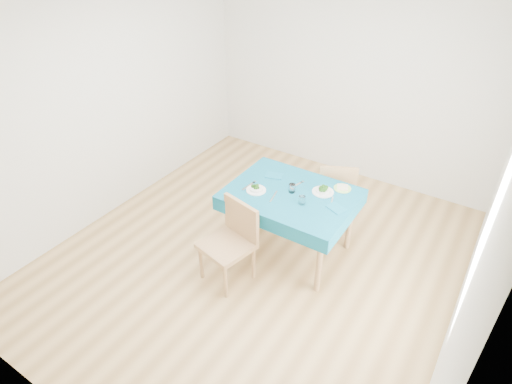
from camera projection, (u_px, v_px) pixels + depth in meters
The scene contains 16 objects.
room_shell at pixel (256, 147), 3.96m from camera, with size 4.02×4.52×2.73m.
table at pixel (290, 222), 4.60m from camera, with size 1.29×0.98×0.76m, color #0A536E.
chair_near at pixel (226, 234), 4.13m from camera, with size 0.46×0.50×1.14m, color #9A7348.
chair_far at pixel (336, 183), 4.98m from camera, with size 0.42×0.46×1.04m, color #9A7348.
bowl_near at pixel (256, 188), 4.40m from camera, with size 0.21×0.21×0.06m, color white, non-canonical shape.
bowl_far at pixel (323, 190), 4.38m from camera, with size 0.22×0.22×0.07m, color white, non-canonical shape.
fork_near at pixel (249, 186), 4.49m from camera, with size 0.03×0.20×0.00m, color silver.
knife_near at pixel (274, 196), 4.33m from camera, with size 0.02×0.22×0.00m, color silver.
fork_far at pixel (297, 185), 4.51m from camera, with size 0.02×0.18×0.00m, color silver.
knife_far at pixel (332, 202), 4.24m from camera, with size 0.02×0.20×0.00m, color silver.
napkin_near at pixel (274, 176), 4.66m from camera, with size 0.19×0.13×0.01m, color #0E5E79.
napkin_far at pixel (336, 208), 4.15m from camera, with size 0.18×0.13×0.01m, color #0E5E79.
tumbler_center at pixel (292, 188), 4.38m from camera, with size 0.07×0.07×0.09m, color white.
tumbler_side at pixel (302, 200), 4.20m from camera, with size 0.07×0.07×0.09m, color white.
side_plate at pixel (342, 188), 4.45m from camera, with size 0.18×0.18×0.01m, color #A5DE6C.
bread_slice at pixel (343, 187), 4.44m from camera, with size 0.11×0.11×0.02m, color beige.
Camera 1 is at (1.91, -2.96, 3.21)m, focal length 30.00 mm.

